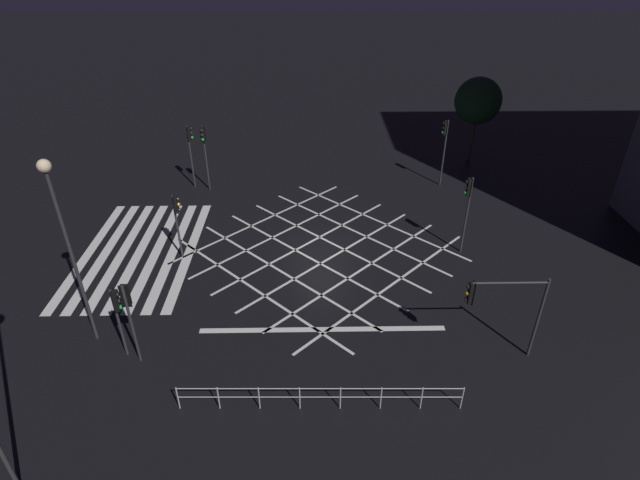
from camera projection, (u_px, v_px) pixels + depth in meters
The scene contains 13 objects.
ground_plane at pixel (320, 250), 27.08m from camera, with size 200.00×200.00×0.00m, color black.
road_markings at pixel (211, 254), 26.71m from camera, with size 15.99×20.70×0.01m.
traffic_light_se_cross at pixel (118, 309), 19.14m from camera, with size 0.36×0.39×3.25m.
traffic_light_median_north at pixel (467, 200), 25.35m from camera, with size 0.36×0.39×4.32m.
traffic_light_median_south at pixel (177, 214), 25.21m from camera, with size 0.36×0.39×3.59m.
traffic_light_nw_cross at pixel (444, 140), 32.46m from camera, with size 0.36×0.39×4.52m.
traffic_light_sw_cross at pixel (190, 144), 32.33m from camera, with size 0.36×0.39×4.27m.
traffic_light_sw_main at pixel (204, 146), 31.86m from camera, with size 0.39×0.36×4.37m.
traffic_light_ne_cross at pixel (501, 301), 18.82m from camera, with size 0.36×3.09×3.79m.
traffic_light_se_main at pixel (128, 307), 18.76m from camera, with size 0.39×0.36×3.69m.
street_lamp_far at pixel (62, 223), 18.27m from camera, with size 0.49×0.49×8.09m.
street_tree_near at pixel (478, 101), 35.52m from camera, with size 3.31×3.31×6.18m.
pedestrian_railing at pixel (320, 395), 17.67m from camera, with size 0.22×10.18×1.05m.
Camera 1 is at (22.81, -0.39, 14.60)m, focal length 28.00 mm.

